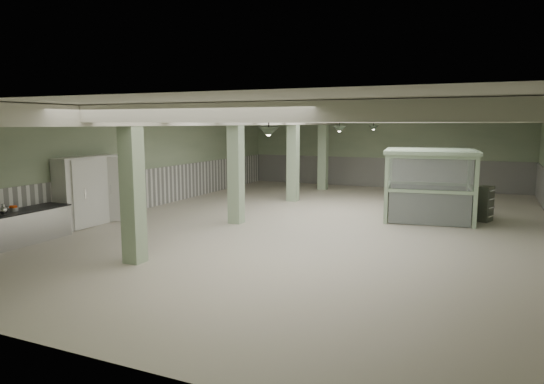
% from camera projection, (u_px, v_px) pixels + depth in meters
% --- Properties ---
extents(floor, '(20.00, 20.00, 0.00)m').
position_uv_depth(floor, '(318.00, 223.00, 15.81)').
color(floor, beige).
rests_on(floor, ground).
extents(ceiling, '(14.00, 20.00, 0.02)m').
position_uv_depth(ceiling, '(320.00, 112.00, 15.31)').
color(ceiling, beige).
rests_on(ceiling, wall_back).
extents(wall_back, '(14.00, 0.02, 3.60)m').
position_uv_depth(wall_back, '(382.00, 152.00, 24.59)').
color(wall_back, '#A5B692').
rests_on(wall_back, floor).
extents(wall_front, '(14.00, 0.02, 3.60)m').
position_uv_depth(wall_front, '(81.00, 231.00, 6.53)').
color(wall_front, '#A5B692').
rests_on(wall_front, floor).
extents(wall_left, '(0.02, 20.00, 3.60)m').
position_uv_depth(wall_left, '(144.00, 162.00, 18.40)').
color(wall_left, '#A5B692').
rests_on(wall_left, floor).
extents(wainscot_left, '(0.05, 19.90, 1.50)m').
position_uv_depth(wainscot_left, '(146.00, 189.00, 18.53)').
color(wainscot_left, white).
rests_on(wainscot_left, floor).
extents(wainscot_back, '(13.90, 0.05, 1.50)m').
position_uv_depth(wainscot_back, '(382.00, 173.00, 24.71)').
color(wainscot_back, white).
rests_on(wainscot_back, floor).
extents(girder, '(0.45, 19.90, 0.40)m').
position_uv_depth(girder, '(249.00, 119.00, 16.35)').
color(girder, beige).
rests_on(girder, ceiling).
extents(beam_a, '(13.90, 0.35, 0.32)m').
position_uv_depth(beam_a, '(184.00, 113.00, 8.56)').
color(beam_a, beige).
rests_on(beam_a, ceiling).
extents(beam_b, '(13.90, 0.35, 0.32)m').
position_uv_depth(beam_b, '(248.00, 115.00, 10.81)').
color(beam_b, beige).
rests_on(beam_b, ceiling).
extents(beam_c, '(13.90, 0.35, 0.32)m').
position_uv_depth(beam_c, '(290.00, 117.00, 13.07)').
color(beam_c, beige).
rests_on(beam_c, ceiling).
extents(beam_d, '(13.90, 0.35, 0.32)m').
position_uv_depth(beam_d, '(320.00, 118.00, 15.33)').
color(beam_d, beige).
rests_on(beam_d, ceiling).
extents(beam_e, '(13.90, 0.35, 0.32)m').
position_uv_depth(beam_e, '(342.00, 118.00, 17.59)').
color(beam_e, beige).
rests_on(beam_e, ceiling).
extents(beam_f, '(13.90, 0.35, 0.32)m').
position_uv_depth(beam_f, '(359.00, 119.00, 19.85)').
color(beam_f, beige).
rests_on(beam_f, ceiling).
extents(beam_g, '(13.90, 0.35, 0.32)m').
position_uv_depth(beam_g, '(372.00, 119.00, 22.10)').
color(beam_g, beige).
rests_on(beam_g, ceiling).
extents(column_a, '(0.42, 0.42, 3.60)m').
position_uv_depth(column_a, '(132.00, 186.00, 11.15)').
color(column_a, '#A0BB96').
rests_on(column_a, floor).
extents(column_b, '(0.42, 0.42, 3.60)m').
position_uv_depth(column_b, '(236.00, 168.00, 15.67)').
color(column_b, '#A0BB96').
rests_on(column_b, floor).
extents(column_c, '(0.42, 0.42, 3.60)m').
position_uv_depth(column_c, '(293.00, 158.00, 20.18)').
color(column_c, '#A0BB96').
rests_on(column_c, floor).
extents(column_d, '(0.42, 0.42, 3.60)m').
position_uv_depth(column_d, '(323.00, 153.00, 23.80)').
color(column_d, '#A0BB96').
rests_on(column_d, floor).
extents(pendant_front, '(0.44, 0.44, 0.22)m').
position_uv_depth(pendant_front, '(269.00, 132.00, 10.66)').
color(pendant_front, '#303D2E').
rests_on(pendant_front, ceiling).
extents(pendant_mid, '(0.44, 0.44, 0.22)m').
position_uv_depth(pendant_mid, '(339.00, 129.00, 15.63)').
color(pendant_mid, '#303D2E').
rests_on(pendant_mid, ceiling).
extents(pendant_back, '(0.44, 0.44, 0.22)m').
position_uv_depth(pendant_back, '(374.00, 128.00, 20.15)').
color(pendant_back, '#303D2E').
rests_on(pendant_back, ceiling).
extents(pitcher_near, '(0.26, 0.27, 0.28)m').
position_uv_depth(pitcher_near, '(3.00, 209.00, 12.51)').
color(pitcher_near, '#B8B9BD').
rests_on(pitcher_near, prep_counter).
extents(orange_bowl, '(0.27, 0.27, 0.09)m').
position_uv_depth(orange_bowl, '(13.00, 210.00, 12.98)').
color(orange_bowl, '#B2B2B7').
rests_on(orange_bowl, prep_counter).
extents(walkin_cooler, '(1.16, 2.42, 2.22)m').
position_uv_depth(walkin_cooler, '(90.00, 191.00, 15.48)').
color(walkin_cooler, white).
rests_on(walkin_cooler, floor).
extents(guard_booth, '(3.25, 2.86, 2.39)m').
position_uv_depth(guard_booth, '(430.00, 172.00, 16.27)').
color(guard_booth, '#9FBD97').
rests_on(guard_booth, floor).
extents(filing_cabinet, '(0.56, 0.65, 1.18)m').
position_uv_depth(filing_cabinet, '(485.00, 204.00, 16.11)').
color(filing_cabinet, '#545A4B').
rests_on(filing_cabinet, floor).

